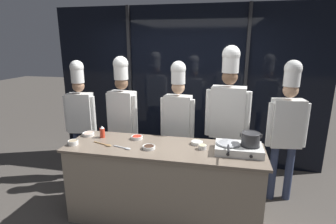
{
  "coord_description": "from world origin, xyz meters",
  "views": [
    {
      "loc": [
        0.65,
        -2.75,
        2.1
      ],
      "look_at": [
        0.0,
        0.25,
        1.29
      ],
      "focal_mm": 28.0,
      "sensor_mm": 36.0,
      "label": 1
    }
  ],
  "objects_px": {
    "stock_pot": "(251,139)",
    "chef_sous": "(123,110)",
    "prep_bowl_shrimp": "(88,134)",
    "serving_spoon_solid": "(106,145)",
    "chef_line": "(178,115)",
    "prep_bowl_mushrooms": "(73,142)",
    "prep_bowl_ginger": "(202,147)",
    "portable_stove": "(239,149)",
    "chef_head": "(80,110)",
    "prep_bowl_soy_glaze": "(149,147)",
    "prep_bowl_chili_flakes": "(137,137)",
    "prep_bowl_bean_sprouts": "(197,143)",
    "frying_pan": "(228,142)",
    "chef_pastry": "(228,111)",
    "squeeze_bottle_chili": "(102,132)",
    "serving_spoon_slotted": "(125,148)",
    "chef_apprentice": "(287,121)"
  },
  "relations": [
    {
      "from": "stock_pot",
      "to": "chef_sous",
      "type": "height_order",
      "value": "chef_sous"
    },
    {
      "from": "stock_pot",
      "to": "prep_bowl_shrimp",
      "type": "xyz_separation_m",
      "value": [
        -1.99,
        0.15,
        -0.15
      ]
    },
    {
      "from": "serving_spoon_solid",
      "to": "chef_line",
      "type": "height_order",
      "value": "chef_line"
    },
    {
      "from": "prep_bowl_mushrooms",
      "to": "prep_bowl_ginger",
      "type": "height_order",
      "value": "prep_bowl_mushrooms"
    },
    {
      "from": "portable_stove",
      "to": "chef_head",
      "type": "xyz_separation_m",
      "value": [
        -2.33,
        0.76,
        0.11
      ]
    },
    {
      "from": "prep_bowl_soy_glaze",
      "to": "prep_bowl_chili_flakes",
      "type": "relative_size",
      "value": 1.01
    },
    {
      "from": "prep_bowl_bean_sprouts",
      "to": "chef_head",
      "type": "distance_m",
      "value": 1.96
    },
    {
      "from": "frying_pan",
      "to": "stock_pot",
      "type": "height_order",
      "value": "stock_pot"
    },
    {
      "from": "frying_pan",
      "to": "serving_spoon_solid",
      "type": "xyz_separation_m",
      "value": [
        -1.39,
        -0.11,
        -0.11
      ]
    },
    {
      "from": "prep_bowl_shrimp",
      "to": "portable_stove",
      "type": "bearing_deg",
      "value": -4.61
    },
    {
      "from": "prep_bowl_shrimp",
      "to": "frying_pan",
      "type": "bearing_deg",
      "value": -5.08
    },
    {
      "from": "chef_sous",
      "to": "chef_line",
      "type": "distance_m",
      "value": 0.81
    },
    {
      "from": "stock_pot",
      "to": "chef_pastry",
      "type": "distance_m",
      "value": 0.78
    },
    {
      "from": "squeeze_bottle_chili",
      "to": "chef_line",
      "type": "distance_m",
      "value": 1.07
    },
    {
      "from": "portable_stove",
      "to": "serving_spoon_slotted",
      "type": "xyz_separation_m",
      "value": [
        -1.25,
        -0.16,
        -0.04
      ]
    },
    {
      "from": "prep_bowl_ginger",
      "to": "squeeze_bottle_chili",
      "type": "bearing_deg",
      "value": 174.73
    },
    {
      "from": "squeeze_bottle_chili",
      "to": "prep_bowl_mushrooms",
      "type": "relative_size",
      "value": 1.27
    },
    {
      "from": "prep_bowl_ginger",
      "to": "chef_apprentice",
      "type": "relative_size",
      "value": 0.05
    },
    {
      "from": "prep_bowl_ginger",
      "to": "prep_bowl_chili_flakes",
      "type": "xyz_separation_m",
      "value": [
        -0.83,
        0.15,
        -0.01
      ]
    },
    {
      "from": "prep_bowl_mushrooms",
      "to": "serving_spoon_slotted",
      "type": "bearing_deg",
      "value": 1.37
    },
    {
      "from": "chef_pastry",
      "to": "serving_spoon_solid",
      "type": "bearing_deg",
      "value": 36.56
    },
    {
      "from": "chef_head",
      "to": "prep_bowl_soy_glaze",
      "type": "bearing_deg",
      "value": 139.0
    },
    {
      "from": "prep_bowl_mushrooms",
      "to": "chef_line",
      "type": "height_order",
      "value": "chef_line"
    },
    {
      "from": "prep_bowl_bean_sprouts",
      "to": "prep_bowl_chili_flakes",
      "type": "xyz_separation_m",
      "value": [
        -0.75,
        0.02,
        0.0
      ]
    },
    {
      "from": "portable_stove",
      "to": "chef_sous",
      "type": "height_order",
      "value": "chef_sous"
    },
    {
      "from": "frying_pan",
      "to": "prep_bowl_chili_flakes",
      "type": "bearing_deg",
      "value": 171.29
    },
    {
      "from": "portable_stove",
      "to": "prep_bowl_chili_flakes",
      "type": "distance_m",
      "value": 1.23
    },
    {
      "from": "squeeze_bottle_chili",
      "to": "prep_bowl_soy_glaze",
      "type": "height_order",
      "value": "squeeze_bottle_chili"
    },
    {
      "from": "stock_pot",
      "to": "chef_pastry",
      "type": "bearing_deg",
      "value": 108.07
    },
    {
      "from": "prep_bowl_bean_sprouts",
      "to": "prep_bowl_chili_flakes",
      "type": "relative_size",
      "value": 0.96
    },
    {
      "from": "prep_bowl_mushrooms",
      "to": "chef_pastry",
      "type": "distance_m",
      "value": 2.0
    },
    {
      "from": "prep_bowl_mushrooms",
      "to": "prep_bowl_ginger",
      "type": "bearing_deg",
      "value": 7.04
    },
    {
      "from": "chef_apprentice",
      "to": "portable_stove",
      "type": "bearing_deg",
      "value": 41.33
    },
    {
      "from": "prep_bowl_soy_glaze",
      "to": "prep_bowl_chili_flakes",
      "type": "distance_m",
      "value": 0.36
    },
    {
      "from": "chef_apprentice",
      "to": "prep_bowl_soy_glaze",
      "type": "bearing_deg",
      "value": 19.49
    },
    {
      "from": "chef_line",
      "to": "chef_apprentice",
      "type": "bearing_deg",
      "value": -175.99
    },
    {
      "from": "chef_head",
      "to": "chef_apprentice",
      "type": "xyz_separation_m",
      "value": [
        2.95,
        -0.04,
        0.03
      ]
    },
    {
      "from": "portable_stove",
      "to": "prep_bowl_shrimp",
      "type": "xyz_separation_m",
      "value": [
        -1.87,
        0.15,
        -0.02
      ]
    },
    {
      "from": "serving_spoon_solid",
      "to": "chef_pastry",
      "type": "xyz_separation_m",
      "value": [
        1.38,
        0.85,
        0.27
      ]
    },
    {
      "from": "prep_bowl_shrimp",
      "to": "serving_spoon_solid",
      "type": "height_order",
      "value": "prep_bowl_shrimp"
    },
    {
      "from": "prep_bowl_mushrooms",
      "to": "prep_bowl_shrimp",
      "type": "bearing_deg",
      "value": 86.82
    },
    {
      "from": "frying_pan",
      "to": "chef_sous",
      "type": "relative_size",
      "value": 0.23
    },
    {
      "from": "prep_bowl_bean_sprouts",
      "to": "stock_pot",
      "type": "bearing_deg",
      "value": -13.9
    },
    {
      "from": "prep_bowl_soy_glaze",
      "to": "chef_apprentice",
      "type": "relative_size",
      "value": 0.08
    },
    {
      "from": "stock_pot",
      "to": "chef_head",
      "type": "distance_m",
      "value": 2.56
    },
    {
      "from": "prep_bowl_ginger",
      "to": "chef_head",
      "type": "bearing_deg",
      "value": 158.82
    },
    {
      "from": "prep_bowl_shrimp",
      "to": "serving_spoon_solid",
      "type": "xyz_separation_m",
      "value": [
        0.37,
        -0.26,
        -0.02
      ]
    },
    {
      "from": "prep_bowl_soy_glaze",
      "to": "serving_spoon_slotted",
      "type": "bearing_deg",
      "value": -168.65
    },
    {
      "from": "stock_pot",
      "to": "squeeze_bottle_chili",
      "type": "xyz_separation_m",
      "value": [
        -1.78,
        0.13,
        -0.1
      ]
    },
    {
      "from": "prep_bowl_ginger",
      "to": "chef_pastry",
      "type": "height_order",
      "value": "chef_pastry"
    }
  ]
}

